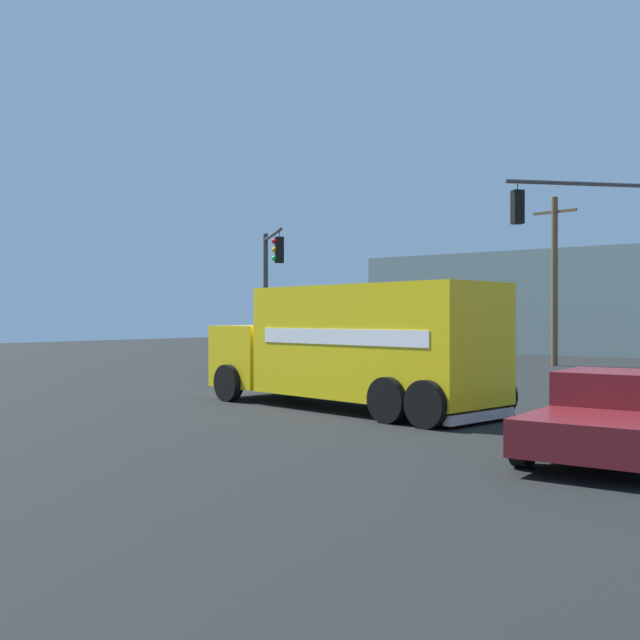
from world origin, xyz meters
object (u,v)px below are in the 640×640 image
(delivery_truck, at_px, (354,346))
(utility_pole, at_px, (555,278))
(traffic_light_secondary, at_px, (605,249))
(pickup_maroon, at_px, (622,412))
(traffic_light_primary, at_px, (270,280))

(delivery_truck, xyz_separation_m, utility_pole, (-1.64, 19.59, 2.56))
(traffic_light_secondary, bearing_deg, pickup_maroon, -73.22)
(delivery_truck, distance_m, traffic_light_primary, 11.51)
(traffic_light_primary, height_order, pickup_maroon, traffic_light_primary)
(pickup_maroon, distance_m, utility_pole, 24.08)
(utility_pole, bearing_deg, traffic_light_primary, -119.76)
(pickup_maroon, relative_size, utility_pole, 0.66)
(traffic_light_primary, height_order, utility_pole, utility_pole)
(delivery_truck, relative_size, utility_pole, 1.09)
(traffic_light_primary, bearing_deg, traffic_light_secondary, -1.30)
(delivery_truck, bearing_deg, utility_pole, 94.79)
(traffic_light_secondary, distance_m, pickup_maroon, 10.51)
(traffic_light_secondary, relative_size, utility_pole, 0.78)
(pickup_maroon, xyz_separation_m, utility_pole, (-8.64, 22.22, 3.40))
(delivery_truck, xyz_separation_m, traffic_light_secondary, (4.14, 6.86, 2.67))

